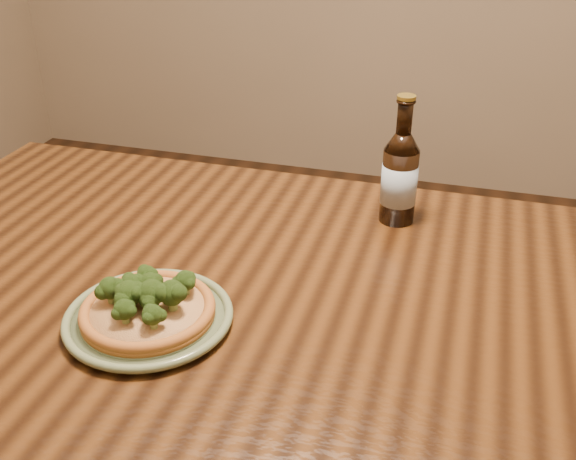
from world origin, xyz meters
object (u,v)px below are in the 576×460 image
(table, at_px, (283,333))
(beer_bottle, at_px, (400,176))
(plate, at_px, (149,317))
(pizza, at_px, (147,306))

(table, distance_m, beer_bottle, 0.38)
(table, relative_size, plate, 6.18)
(table, relative_size, beer_bottle, 6.33)
(plate, relative_size, pizza, 1.26)
(plate, bearing_deg, table, 41.58)
(pizza, bearing_deg, plate, -65.33)
(table, xyz_separation_m, beer_bottle, (0.14, 0.29, 0.19))
(table, distance_m, plate, 0.25)
(pizza, relative_size, beer_bottle, 0.81)
(table, height_order, beer_bottle, beer_bottle)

